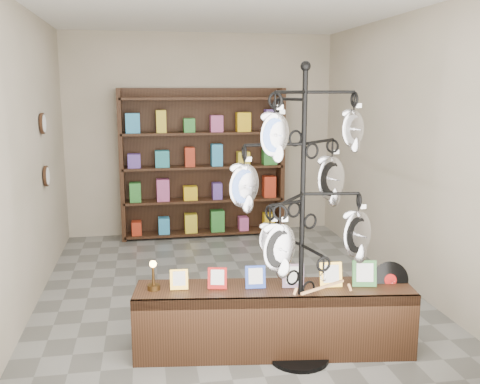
% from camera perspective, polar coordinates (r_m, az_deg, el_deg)
% --- Properties ---
extents(ground, '(5.00, 5.00, 0.00)m').
position_cam_1_polar(ground, '(6.02, -1.40, -10.30)').
color(ground, slate).
rests_on(ground, ground).
extents(room_envelope, '(5.00, 5.00, 5.00)m').
position_cam_1_polar(room_envelope, '(5.63, -1.48, 7.55)').
color(room_envelope, '#B6A693').
rests_on(room_envelope, ground).
extents(display_tree, '(1.30, 1.30, 2.38)m').
position_cam_1_polar(display_tree, '(4.15, 6.71, -0.29)').
color(display_tree, black).
rests_on(display_tree, ground).
extents(front_shelf, '(2.34, 0.77, 0.81)m').
position_cam_1_polar(front_shelf, '(4.61, 3.62, -13.37)').
color(front_shelf, black).
rests_on(front_shelf, ground).
extents(back_shelving, '(2.42, 0.36, 2.20)m').
position_cam_1_polar(back_shelving, '(7.98, -3.98, 2.57)').
color(back_shelving, black).
rests_on(back_shelving, ground).
extents(wall_clocks, '(0.03, 0.24, 0.84)m').
position_cam_1_polar(wall_clocks, '(6.48, -20.13, 4.23)').
color(wall_clocks, black).
rests_on(wall_clocks, ground).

